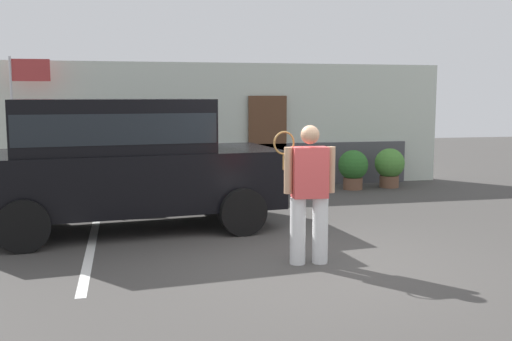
# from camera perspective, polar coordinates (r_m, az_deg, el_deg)

# --- Properties ---
(ground_plane) EXTENTS (40.00, 40.00, 0.00)m
(ground_plane) POSITION_cam_1_polar(r_m,az_deg,el_deg) (7.58, 5.32, -8.93)
(ground_plane) COLOR #423F3D
(parking_stripe_0) EXTENTS (0.12, 4.40, 0.01)m
(parking_stripe_0) POSITION_cam_1_polar(r_m,az_deg,el_deg) (8.69, -15.56, -7.04)
(parking_stripe_0) COLOR silver
(parking_stripe_0) RESTS_ON ground_plane
(house_frontage) EXTENTS (10.60, 0.40, 2.84)m
(house_frontage) POSITION_cam_1_polar(r_m,az_deg,el_deg) (13.75, -3.09, 4.00)
(house_frontage) COLOR silver
(house_frontage) RESTS_ON ground_plane
(parked_suv) EXTENTS (4.78, 2.55, 2.05)m
(parked_suv) POSITION_cam_1_polar(r_m,az_deg,el_deg) (9.48, -12.68, 1.23)
(parked_suv) COLOR black
(parked_suv) RESTS_ON ground_plane
(tennis_player_man) EXTENTS (0.78, 0.30, 1.74)m
(tennis_player_man) POSITION_cam_1_polar(r_m,az_deg,el_deg) (7.41, 5.12, -2.07)
(tennis_player_man) COLOR white
(tennis_player_man) RESTS_ON ground_plane
(potted_plant_by_porch) EXTENTS (0.67, 0.67, 0.89)m
(potted_plant_by_porch) POSITION_cam_1_polar(r_m,az_deg,el_deg) (13.54, 9.31, 0.28)
(potted_plant_by_porch) COLOR brown
(potted_plant_by_porch) RESTS_ON ground_plane
(potted_plant_secondary) EXTENTS (0.68, 0.68, 0.90)m
(potted_plant_secondary) POSITION_cam_1_polar(r_m,az_deg,el_deg) (13.99, 12.70, 0.45)
(potted_plant_secondary) COLOR brown
(potted_plant_secondary) RESTS_ON ground_plane
(flag_pole) EXTENTS (0.80, 0.06, 2.90)m
(flag_pole) POSITION_cam_1_polar(r_m,az_deg,el_deg) (13.15, -21.59, 6.32)
(flag_pole) COLOR silver
(flag_pole) RESTS_ON ground_plane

